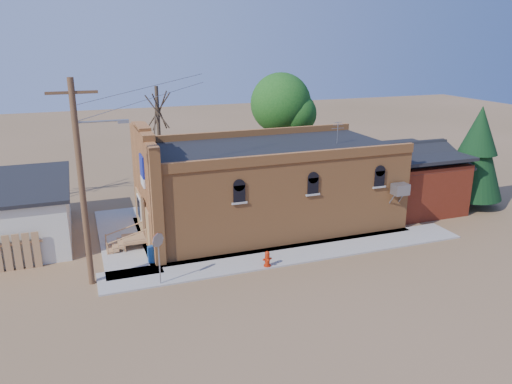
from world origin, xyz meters
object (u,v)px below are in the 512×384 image
object	(u,v)px
stop_sign	(158,245)
trash_barrel	(153,254)
fire_hydrant	(267,259)
utility_pole	(82,180)
brick_bar	(264,186)

from	to	relation	value
stop_sign	trash_barrel	xyz separation A→B (m)	(0.04, 2.41, -1.46)
fire_hydrant	trash_barrel	bearing A→B (deg)	136.16
utility_pole	stop_sign	world-z (taller)	utility_pole
brick_bar	trash_barrel	size ratio (longest dim) A/B	21.56
fire_hydrant	brick_bar	bearing A→B (deg)	52.59
stop_sign	trash_barrel	distance (m)	2.82
utility_pole	stop_sign	xyz separation A→B (m)	(2.80, -1.20, -2.85)
stop_sign	trash_barrel	world-z (taller)	stop_sign
brick_bar	fire_hydrant	xyz separation A→B (m)	(-1.92, -5.50, -1.88)
trash_barrel	fire_hydrant	bearing A→B (deg)	-25.68
brick_bar	fire_hydrant	size ratio (longest dim) A/B	21.32
utility_pole	brick_bar	bearing A→B (deg)	23.69
fire_hydrant	stop_sign	bearing A→B (deg)	161.80
stop_sign	trash_barrel	bearing A→B (deg)	76.29
utility_pole	trash_barrel	distance (m)	5.31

